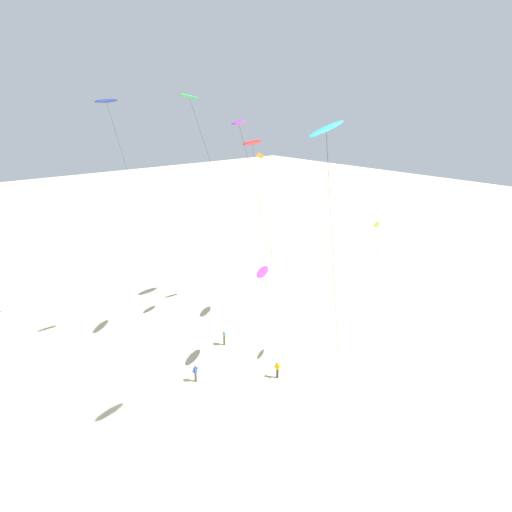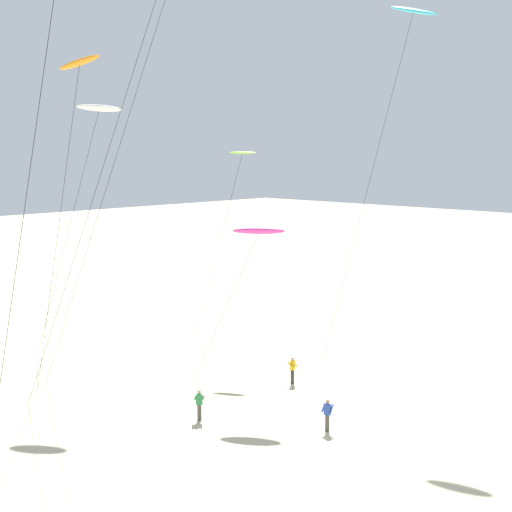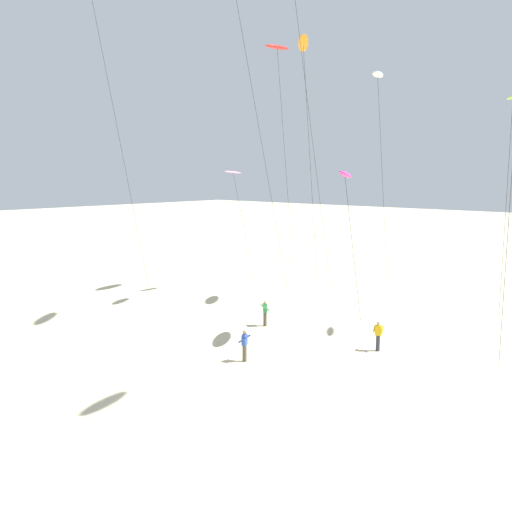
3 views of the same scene
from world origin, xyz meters
The scene contains 9 objects.
ground_plane centered at (0.00, 0.00, 0.00)m, with size 260.00×260.00×0.00m, color beige.
kite_white centered at (-2.46, 20.41, 16.67)m, with size 2.92×7.48×17.17m.
kite_red centered at (-10.94, 19.26, 19.62)m, with size 1.95×5.75×20.11m.
kite_pink centered at (-13.15, 16.38, 9.60)m, with size 1.43×4.94×9.99m.
kite_orange centered at (-6.24, 16.43, 18.63)m, with size 2.18×5.16×19.36m.
kite_magenta centered at (1.30, 10.33, 9.58)m, with size 2.50×5.92×9.93m.
kite_flyer_nearest centered at (3.92, 9.93, 0.89)m, with size 0.65×0.63×1.67m.
kite_flyer_middle centered at (-0.43, 3.83, 0.89)m, with size 0.65×0.66×1.67m.
kite_flyer_furthest centered at (-3.98, 9.62, 0.89)m, with size 0.72×0.72×1.67m.
Camera 3 is at (17.96, -16.16, 9.63)m, focal length 38.21 mm.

